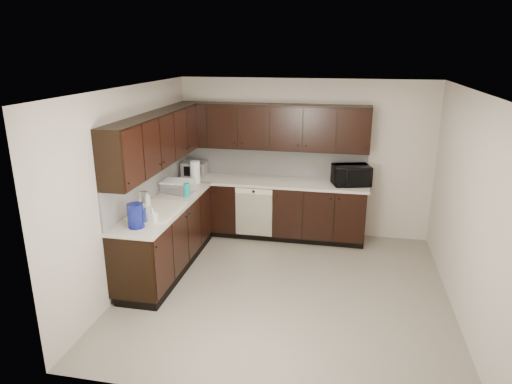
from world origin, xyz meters
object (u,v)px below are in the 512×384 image
(microwave, at_px, (351,175))
(storage_bin, at_px, (178,187))
(toaster_oven, at_px, (194,169))
(blue_pitcher, at_px, (136,216))
(sink, at_px, (156,216))

(microwave, xyz_separation_m, storage_bin, (-2.45, -0.87, -0.07))
(toaster_oven, distance_m, blue_pitcher, 2.26)
(toaster_oven, xyz_separation_m, storage_bin, (0.05, -0.87, -0.04))
(toaster_oven, relative_size, storage_bin, 0.91)
(storage_bin, relative_size, blue_pitcher, 1.48)
(toaster_oven, bearing_deg, microwave, -5.17)
(sink, bearing_deg, blue_pitcher, -91.29)
(storage_bin, height_order, blue_pitcher, blue_pitcher)
(blue_pitcher, bearing_deg, toaster_oven, 93.59)
(sink, bearing_deg, toaster_oven, 92.30)
(blue_pitcher, bearing_deg, sink, 90.86)
(microwave, bearing_deg, storage_bin, -176.56)
(storage_bin, distance_m, blue_pitcher, 1.39)
(microwave, distance_m, toaster_oven, 2.50)
(storage_bin, bearing_deg, sink, -88.64)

